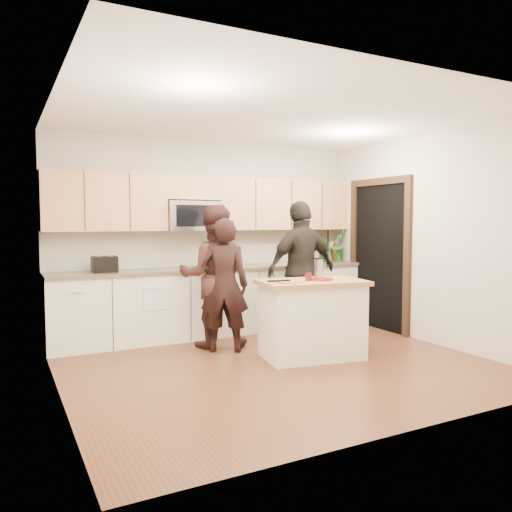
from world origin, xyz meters
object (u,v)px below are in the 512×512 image
island (312,319)px  woman_left (224,285)px  woman_right (302,270)px  toaster (104,264)px  woman_center (213,276)px

island → woman_left: size_ratio=0.80×
island → woman_right: size_ratio=0.70×
woman_left → woman_right: woman_right is taller
toaster → woman_right: woman_right is taller
toaster → woman_center: 1.37m
toaster → woman_center: woman_center is taller
toaster → woman_left: 1.55m
woman_center → woman_right: (1.23, -0.12, 0.03)m
toaster → woman_left: woman_left is taller
island → woman_center: 1.36m
woman_center → woman_right: woman_right is taller
woman_right → toaster: bearing=-23.1°
island → toaster: size_ratio=4.35×
island → woman_center: size_ratio=0.73×
woman_left → woman_center: bearing=-59.7°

